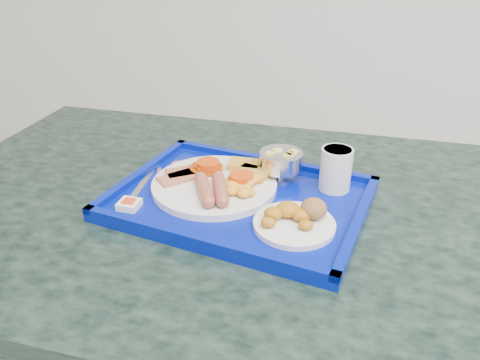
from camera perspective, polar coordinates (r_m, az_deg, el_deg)
The scene contains 9 objects.
table at distance 1.10m, azimuth -1.82°, elevation -11.98°, with size 1.43×1.05×0.83m.
tray at distance 0.96m, azimuth 0.00°, elevation -2.45°, with size 0.58×0.50×0.03m.
main_plate at distance 0.98m, azimuth -2.73°, elevation -0.31°, with size 0.26×0.26×0.04m.
bread_plate at distance 0.87m, azimuth 6.89°, elevation -4.66°, with size 0.15×0.15×0.05m.
fruit_bowl at distance 1.01m, azimuth 5.03°, elevation 2.31°, with size 0.09×0.09×0.07m.
juice_cup at distance 0.98m, azimuth 11.61°, elevation 1.46°, with size 0.07×0.07×0.09m.
spoon at distance 1.07m, azimuth -8.40°, elevation 1.38°, with size 0.06×0.16×0.01m.
knife at distance 1.04m, azimuth -11.34°, elevation 0.15°, with size 0.01×0.20×0.00m, color silver.
jam_packet at distance 0.94m, azimuth -13.36°, elevation -2.91°, with size 0.04×0.04×0.02m.
Camera 1 is at (-0.78, 0.33, 1.32)m, focal length 35.00 mm.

